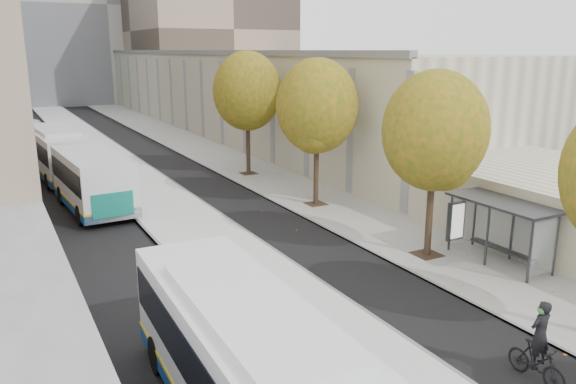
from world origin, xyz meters
TOP-DOWN VIEW (x-y plane):
  - bus_platform at (-3.88, 35.00)m, footprint 4.25×150.00m
  - sidewalk at (4.12, 35.00)m, footprint 4.75×150.00m
  - building_tan at (15.50, 64.00)m, footprint 18.00×92.00m
  - building_far_block at (6.00, 96.00)m, footprint 30.00×18.00m
  - bus_shelter at (5.69, 10.96)m, footprint 1.90×4.40m
  - tree_c at (3.60, 13.00)m, footprint 4.20×4.20m
  - tree_d at (3.60, 22.00)m, footprint 4.40×4.40m
  - tree_e at (3.60, 31.00)m, footprint 4.60×4.60m
  - bus_far at (-7.76, 32.28)m, footprint 3.98×18.82m
  - cyclist at (-0.16, 4.69)m, footprint 0.65×1.76m
  - distant_car at (-7.62, 61.14)m, footprint 2.72×4.16m

SIDE VIEW (x-z plane):
  - sidewalk at x=4.12m, z-range 0.00..0.08m
  - bus_platform at x=-3.88m, z-range 0.00..0.15m
  - distant_car at x=-7.62m, z-range 0.00..1.32m
  - cyclist at x=-0.16m, z-range -0.29..1.96m
  - bus_far at x=-7.76m, z-range 0.14..3.26m
  - bus_shelter at x=5.69m, z-range 0.92..3.45m
  - building_tan at x=15.50m, z-range 0.00..8.00m
  - tree_c at x=3.60m, z-range 1.61..8.89m
  - tree_d at x=3.60m, z-range 1.67..9.27m
  - tree_e at x=3.60m, z-range 1.73..9.64m
  - building_far_block at x=6.00m, z-range 0.00..30.00m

